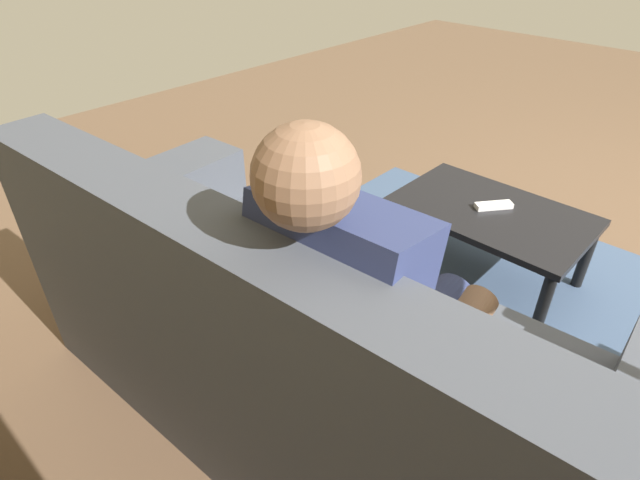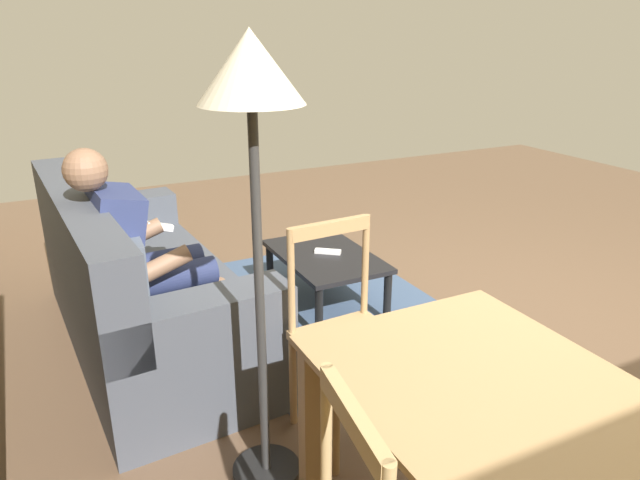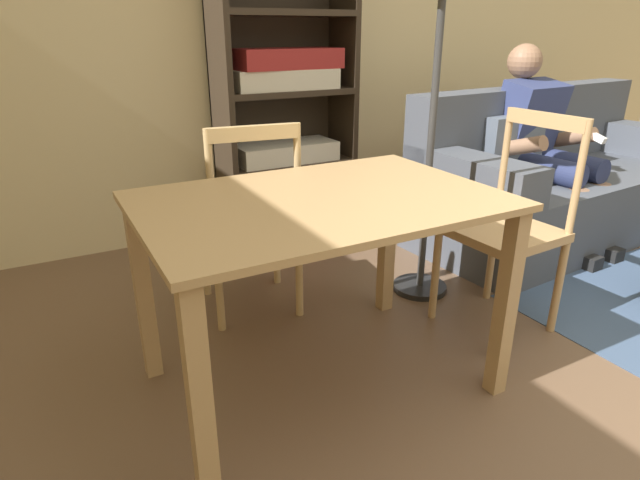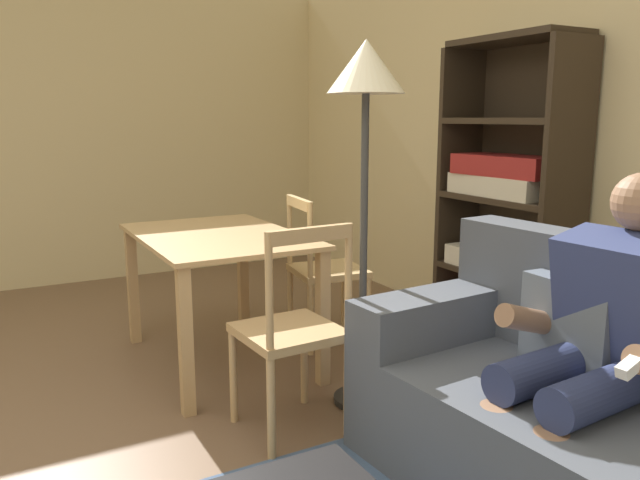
% 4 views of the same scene
% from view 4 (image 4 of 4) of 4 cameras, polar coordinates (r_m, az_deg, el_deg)
% --- Properties ---
extents(wall_back, '(7.14, 0.12, 2.52)m').
position_cam_4_polar(wall_back, '(3.64, 26.70, 7.75)').
color(wall_back, '#D1BC8C').
rests_on(wall_back, ground_plane).
extents(couch, '(2.08, 0.99, 0.94)m').
position_cam_4_polar(couch, '(2.42, 27.04, -15.98)').
color(couch, '#474C56').
rests_on(couch, ground_plane).
extents(person_lounging, '(0.61, 0.88, 1.21)m').
position_cam_4_polar(person_lounging, '(2.40, 23.87, -8.62)').
color(person_lounging, navy).
rests_on(person_lounging, ground_plane).
extents(bookshelf, '(0.87, 0.36, 1.85)m').
position_cam_4_polar(bookshelf, '(3.88, 16.76, 1.32)').
color(bookshelf, '#2D2319').
rests_on(bookshelf, ground_plane).
extents(dining_table, '(1.23, 0.84, 0.76)m').
position_cam_4_polar(dining_table, '(3.57, -9.32, -1.38)').
color(dining_table, tan).
rests_on(dining_table, ground_plane).
extents(dining_chair_near_wall, '(0.47, 0.47, 0.92)m').
position_cam_4_polar(dining_chair_near_wall, '(3.89, 0.35, -2.82)').
color(dining_chair_near_wall, tan).
rests_on(dining_chair_near_wall, ground_plane).
extents(dining_chair_facing_couch, '(0.44, 0.44, 0.96)m').
position_cam_4_polar(dining_chair_facing_couch, '(2.77, -2.58, -8.43)').
color(dining_chair_facing_couch, tan).
rests_on(dining_chair_facing_couch, ground_plane).
extents(floor_lamp, '(0.36, 0.36, 1.75)m').
position_cam_4_polar(floor_lamp, '(2.92, 4.20, 12.54)').
color(floor_lamp, black).
rests_on(floor_lamp, ground_plane).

